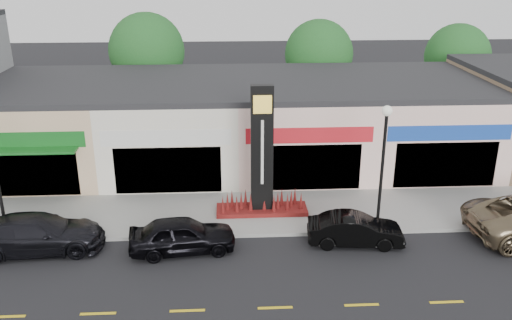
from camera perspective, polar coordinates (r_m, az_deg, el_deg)
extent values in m
plane|color=black|center=(21.74, -6.72, -10.82)|extent=(120.00, 120.00, 0.00)
cube|color=gray|center=(25.52, -6.19, -5.59)|extent=(52.00, 4.30, 0.15)
cube|color=gray|center=(23.52, -6.44, -8.00)|extent=(52.00, 0.20, 0.15)
cube|color=tan|center=(32.91, -20.70, 3.31)|extent=(7.00, 10.00, 4.50)
cube|color=#262628|center=(32.34, -21.23, 7.37)|extent=(7.00, 10.00, 0.30)
cube|color=black|center=(28.75, -23.25, -1.26)|extent=(5.25, 0.10, 2.40)
cube|color=#15611E|center=(28.21, -23.72, 1.95)|extent=(6.30, 0.12, 0.80)
cube|color=#15611E|center=(27.93, -23.91, 0.87)|extent=(5.60, 0.90, 0.12)
cube|color=beige|center=(31.50, -8.46, 3.70)|extent=(7.00, 10.00, 4.50)
cube|color=#262628|center=(30.90, -8.69, 7.96)|extent=(7.00, 10.00, 0.30)
cube|color=black|center=(27.12, -9.24, -1.06)|extent=(5.25, 0.10, 2.40)
cube|color=silver|center=(26.55, -9.45, 2.36)|extent=(6.30, 0.12, 0.80)
cube|color=beige|center=(31.61, 4.30, 3.93)|extent=(7.00, 10.00, 4.50)
cube|color=#262628|center=(31.01, 4.42, 8.18)|extent=(7.00, 10.00, 0.30)
cube|color=black|center=(27.25, 5.55, -0.77)|extent=(5.25, 0.10, 2.40)
cube|color=red|center=(26.68, 5.68, 2.63)|extent=(6.30, 0.12, 0.80)
cube|color=beige|center=(33.23, 16.39, 3.97)|extent=(7.00, 10.00, 4.50)
cube|color=#262628|center=(32.66, 16.81, 8.00)|extent=(7.00, 10.00, 0.30)
cube|color=black|center=(29.11, 19.31, -0.46)|extent=(5.25, 0.10, 2.40)
cube|color=#1843AD|center=(28.58, 19.70, 2.73)|extent=(6.30, 0.12, 0.80)
cylinder|color=#382619|center=(39.63, -11.05, 6.03)|extent=(0.36, 0.36, 3.15)
sphere|color=#16491A|center=(38.90, -11.42, 11.24)|extent=(5.20, 5.20, 5.20)
cylinder|color=#382619|center=(39.81, 6.43, 6.21)|extent=(0.36, 0.36, 2.97)
sphere|color=#16491A|center=(39.11, 6.63, 11.06)|extent=(4.80, 4.80, 4.80)
cylinder|color=#382619|center=(42.62, 19.88, 5.95)|extent=(0.36, 0.36, 2.80)
sphere|color=#16491A|center=(41.99, 20.42, 10.22)|extent=(4.60, 4.60, 4.60)
cylinder|color=black|center=(25.55, -24.76, -6.91)|extent=(0.32, 0.32, 0.30)
cylinder|color=black|center=(24.60, 12.65, -6.47)|extent=(0.32, 0.32, 0.30)
cylinder|color=black|center=(23.59, 13.12, -1.04)|extent=(0.14, 0.14, 5.00)
sphere|color=silver|center=(22.78, 13.64, 5.05)|extent=(0.44, 0.44, 0.44)
cube|color=#4E130D|center=(25.31, 0.61, -5.25)|extent=(4.20, 1.30, 0.20)
cube|color=black|center=(24.19, 0.63, 0.95)|extent=(1.00, 0.40, 6.00)
cube|color=yellow|center=(23.33, 0.69, 5.86)|extent=(0.80, 0.05, 0.80)
cube|color=silver|center=(23.98, 0.67, 0.77)|extent=(0.12, 0.04, 3.00)
imported|color=black|center=(23.86, -22.03, -7.19)|extent=(2.52, 5.43, 1.54)
imported|color=black|center=(22.32, -7.77, -7.82)|extent=(2.22, 4.45, 1.46)
imported|color=black|center=(23.05, 10.40, -7.24)|extent=(1.74, 4.06, 1.30)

